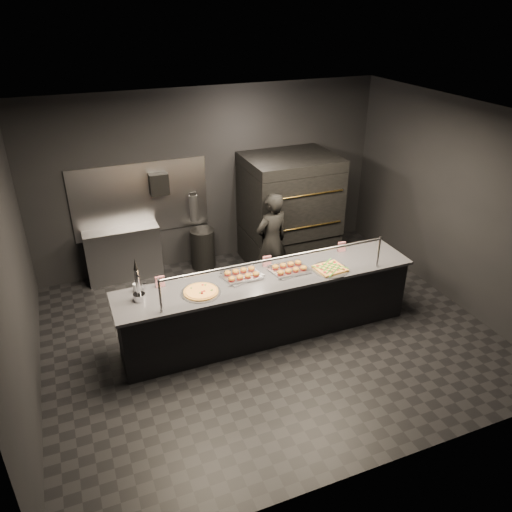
% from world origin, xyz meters
% --- Properties ---
extents(room, '(6.04, 6.00, 3.00)m').
position_xyz_m(room, '(-0.02, 0.05, 1.50)').
color(room, black).
rests_on(room, ground).
extents(service_counter, '(4.10, 0.78, 1.37)m').
position_xyz_m(service_counter, '(0.00, -0.00, 0.46)').
color(service_counter, black).
rests_on(service_counter, ground).
extents(pizza_oven, '(1.50, 1.23, 1.91)m').
position_xyz_m(pizza_oven, '(1.20, 1.90, 0.97)').
color(pizza_oven, black).
rests_on(pizza_oven, ground).
extents(prep_shelf, '(1.20, 0.35, 0.90)m').
position_xyz_m(prep_shelf, '(-1.60, 2.32, 0.45)').
color(prep_shelf, '#99999E').
rests_on(prep_shelf, ground).
extents(towel_dispenser, '(0.30, 0.20, 0.35)m').
position_xyz_m(towel_dispenser, '(-0.90, 2.39, 1.55)').
color(towel_dispenser, black).
rests_on(towel_dispenser, room).
extents(fire_extinguisher, '(0.14, 0.14, 0.51)m').
position_xyz_m(fire_extinguisher, '(-0.35, 2.40, 1.06)').
color(fire_extinguisher, '#B2B2B7').
rests_on(fire_extinguisher, room).
extents(beer_tap, '(0.15, 0.21, 0.57)m').
position_xyz_m(beer_tap, '(-1.69, 0.06, 1.08)').
color(beer_tap, silver).
rests_on(beer_tap, service_counter).
extents(round_pizza, '(0.50, 0.50, 0.03)m').
position_xyz_m(round_pizza, '(-0.95, -0.07, 0.94)').
color(round_pizza, silver).
rests_on(round_pizza, service_counter).
extents(slider_tray_a, '(0.57, 0.48, 0.08)m').
position_xyz_m(slider_tray_a, '(-0.33, 0.13, 0.95)').
color(slider_tray_a, silver).
rests_on(slider_tray_a, service_counter).
extents(slider_tray_b, '(0.56, 0.46, 0.08)m').
position_xyz_m(slider_tray_b, '(0.33, 0.04, 0.95)').
color(slider_tray_b, silver).
rests_on(slider_tray_b, service_counter).
extents(square_pizza, '(0.49, 0.49, 0.05)m').
position_xyz_m(square_pizza, '(0.85, -0.15, 0.94)').
color(square_pizza, silver).
rests_on(square_pizza, service_counter).
extents(condiment_jar, '(0.16, 0.07, 0.11)m').
position_xyz_m(condiment_jar, '(-1.67, 0.28, 0.97)').
color(condiment_jar, silver).
rests_on(condiment_jar, service_counter).
extents(tent_cards, '(2.79, 0.04, 0.15)m').
position_xyz_m(tent_cards, '(-0.00, 0.28, 1.00)').
color(tent_cards, white).
rests_on(tent_cards, service_counter).
extents(trash_bin, '(0.42, 0.42, 0.70)m').
position_xyz_m(trash_bin, '(-0.28, 2.22, 0.35)').
color(trash_bin, black).
rests_on(trash_bin, ground).
extents(worker, '(0.66, 0.52, 1.61)m').
position_xyz_m(worker, '(0.56, 1.17, 0.80)').
color(worker, black).
rests_on(worker, ground).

